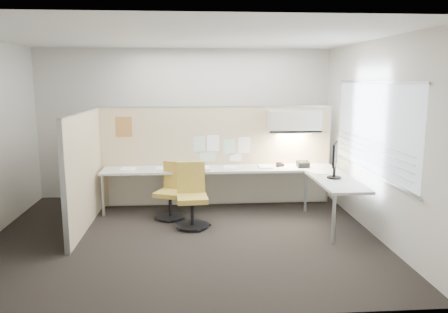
{
  "coord_description": "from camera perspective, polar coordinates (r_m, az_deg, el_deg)",
  "views": [
    {
      "loc": [
        0.12,
        -6.06,
        2.25
      ],
      "look_at": [
        0.63,
        0.8,
        1.01
      ],
      "focal_mm": 35.0,
      "sensor_mm": 36.0,
      "label": 1
    }
  ],
  "objects": [
    {
      "name": "stapler",
      "position": [
        7.67,
        7.34,
        -1.15
      ],
      "size": [
        0.15,
        0.08,
        0.05
      ],
      "primitive_type": "cube",
      "rotation": [
        0.0,
        0.0,
        0.34
      ],
      "color": "black",
      "rests_on": "desk"
    },
    {
      "name": "ceiling",
      "position": [
        6.09,
        -5.59,
        15.37
      ],
      "size": [
        5.5,
        4.5,
        0.01
      ],
      "primitive_type": "cube",
      "color": "white",
      "rests_on": "wall_back"
    },
    {
      "name": "window_pane",
      "position": [
        6.64,
        18.9,
        3.58
      ],
      "size": [
        0.01,
        2.8,
        1.3
      ],
      "primitive_type": "cube",
      "color": "#A9B9C5",
      "rests_on": "wall_right"
    },
    {
      "name": "task_light_strip",
      "position": [
        7.72,
        9.09,
        2.98
      ],
      "size": [
        0.6,
        0.06,
        0.02
      ],
      "primitive_type": "cube",
      "color": "#FFEABF",
      "rests_on": "overhead_bin"
    },
    {
      "name": "partition_back",
      "position": [
        7.8,
        -1.05,
        0.02
      ],
      "size": [
        4.1,
        0.06,
        1.75
      ],
      "primitive_type": "cube",
      "color": "tan",
      "rests_on": "floor"
    },
    {
      "name": "paper_stack_3",
      "position": [
        7.53,
        0.81,
        -1.42
      ],
      "size": [
        0.28,
        0.34,
        0.01
      ],
      "primitive_type": "cube",
      "rotation": [
        0.0,
        0.0,
        -0.19
      ],
      "color": "white",
      "rests_on": "desk"
    },
    {
      "name": "chair_left",
      "position": [
        7.17,
        -6.83,
        -4.69
      ],
      "size": [
        0.55,
        0.56,
        0.9
      ],
      "rotation": [
        0.0,
        0.0,
        -0.41
      ],
      "color": "black",
      "rests_on": "floor"
    },
    {
      "name": "monitor",
      "position": [
        6.88,
        14.28,
        -0.21
      ],
      "size": [
        0.24,
        0.49,
        0.55
      ],
      "rotation": [
        0.0,
        0.0,
        1.16
      ],
      "color": "black",
      "rests_on": "desk"
    },
    {
      "name": "paper_stack_5",
      "position": [
        7.26,
        12.1,
        -2.06
      ],
      "size": [
        0.31,
        0.35,
        0.02
      ],
      "primitive_type": "cube",
      "rotation": [
        0.0,
        0.0,
        0.29
      ],
      "color": "white",
      "rests_on": "desk"
    },
    {
      "name": "paper_stack_1",
      "position": [
        7.5,
        -7.99,
        -1.55
      ],
      "size": [
        0.24,
        0.31,
        0.02
      ],
      "primitive_type": "cube",
      "rotation": [
        0.0,
        0.0,
        0.05
      ],
      "color": "white",
      "rests_on": "desk"
    },
    {
      "name": "tape_dispenser",
      "position": [
        7.76,
        7.18,
        -0.98
      ],
      "size": [
        0.1,
        0.06,
        0.06
      ],
      "primitive_type": "cube",
      "rotation": [
        0.0,
        0.0,
        -0.01
      ],
      "color": "black",
      "rests_on": "desk"
    },
    {
      "name": "overhead_bin",
      "position": [
        7.7,
        9.14,
        4.53
      ],
      "size": [
        0.9,
        0.36,
        0.38
      ],
      "primitive_type": "cube",
      "color": "beige",
      "rests_on": "partition_back"
    },
    {
      "name": "paper_stack_4",
      "position": [
        7.6,
        5.39,
        -1.31
      ],
      "size": [
        0.24,
        0.31,
        0.02
      ],
      "primitive_type": "cube",
      "rotation": [
        0.0,
        0.0,
        0.03
      ],
      "color": "white",
      "rests_on": "desk"
    },
    {
      "name": "chair_right",
      "position": [
        6.72,
        -4.23,
        -5.35
      ],
      "size": [
        0.51,
        0.52,
        0.97
      ],
      "rotation": [
        0.0,
        0.0,
        0.07
      ],
      "color": "black",
      "rests_on": "floor"
    },
    {
      "name": "coat_hook",
      "position": [
        6.26,
        -20.02,
        1.92
      ],
      "size": [
        0.18,
        0.45,
        1.36
      ],
      "color": "silver",
      "rests_on": "partition_left"
    },
    {
      "name": "pinned_papers",
      "position": [
        7.74,
        -0.45,
        1.13
      ],
      "size": [
        1.01,
        0.0,
        0.47
      ],
      "color": "#8CBF8C",
      "rests_on": "partition_back"
    },
    {
      "name": "wall_front",
      "position": [
        3.91,
        -5.92,
        -2.43
      ],
      "size": [
        5.5,
        0.02,
        2.8
      ],
      "primitive_type": "cube",
      "color": "beige",
      "rests_on": "ground"
    },
    {
      "name": "paper_stack_2",
      "position": [
        7.37,
        -2.78,
        -1.58
      ],
      "size": [
        0.23,
        0.3,
        0.04
      ],
      "primitive_type": "cube",
      "rotation": [
        0.0,
        0.0,
        -0.01
      ],
      "color": "white",
      "rests_on": "desk"
    },
    {
      "name": "desk",
      "position": [
        7.42,
        2.1,
        -2.66
      ],
      "size": [
        4.0,
        2.07,
        0.73
      ],
      "color": "beige",
      "rests_on": "floor"
    },
    {
      "name": "paper_stack_0",
      "position": [
        7.5,
        -12.43,
        -1.64
      ],
      "size": [
        0.26,
        0.32,
        0.03
      ],
      "primitive_type": "cube",
      "rotation": [
        0.0,
        0.0,
        -0.1
      ],
      "color": "white",
      "rests_on": "desk"
    },
    {
      "name": "wall_right",
      "position": [
        6.66,
        19.03,
        2.3
      ],
      "size": [
        0.02,
        4.5,
        2.8
      ],
      "primitive_type": "cube",
      "color": "beige",
      "rests_on": "ground"
    },
    {
      "name": "wall_back",
      "position": [
        8.36,
        -5.1,
        4.3
      ],
      "size": [
        5.5,
        0.02,
        2.8
      ],
      "primitive_type": "cube",
      "color": "beige",
      "rests_on": "ground"
    },
    {
      "name": "poster",
      "position": [
        7.76,
        -12.96,
        3.78
      ],
      "size": [
        0.28,
        0.0,
        0.35
      ],
      "primitive_type": "cube",
      "color": "orange",
      "rests_on": "partition_back"
    },
    {
      "name": "partition_left",
      "position": [
        6.9,
        -17.78,
        -1.81
      ],
      "size": [
        0.06,
        2.2,
        1.75
      ],
      "primitive_type": "cube",
      "color": "tan",
      "rests_on": "floor"
    },
    {
      "name": "phone",
      "position": [
        7.68,
        10.25,
        -1.0
      ],
      "size": [
        0.21,
        0.2,
        0.12
      ],
      "rotation": [
        0.0,
        0.0,
        0.0
      ],
      "color": "black",
      "rests_on": "desk"
    },
    {
      "name": "floor",
      "position": [
        6.47,
        -5.15,
        -10.26
      ],
      "size": [
        5.5,
        4.5,
        0.01
      ],
      "primitive_type": "cube",
      "color": "black",
      "rests_on": "ground"
    }
  ]
}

